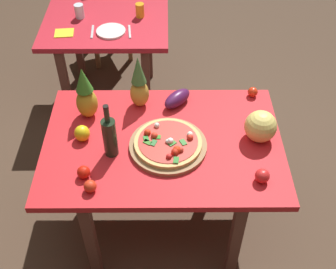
% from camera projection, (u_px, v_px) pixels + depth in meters
% --- Properties ---
extents(ground_plane, '(10.00, 10.00, 0.00)m').
position_uv_depth(ground_plane, '(164.00, 217.00, 2.92)').
color(ground_plane, '#4C3828').
extents(display_table, '(1.34, 0.91, 0.75)m').
position_uv_depth(display_table, '(163.00, 151.00, 2.45)').
color(display_table, brown).
rests_on(display_table, ground_plane).
extents(background_table, '(0.98, 0.74, 0.75)m').
position_uv_depth(background_table, '(107.00, 36.00, 3.38)').
color(background_table, brown).
rests_on(background_table, ground_plane).
extents(dining_chair, '(0.52, 0.52, 0.85)m').
position_uv_depth(dining_chair, '(108.00, 15.00, 3.91)').
color(dining_chair, olive).
rests_on(dining_chair, ground_plane).
extents(pizza_board, '(0.43, 0.43, 0.02)m').
position_uv_depth(pizza_board, '(168.00, 146.00, 2.35)').
color(pizza_board, olive).
rests_on(pizza_board, display_table).
extents(pizza, '(0.37, 0.37, 0.06)m').
position_uv_depth(pizza, '(168.00, 143.00, 2.32)').
color(pizza, '#E0AE62').
rests_on(pizza, pizza_board).
extents(wine_bottle, '(0.08, 0.08, 0.34)m').
position_uv_depth(wine_bottle, '(110.00, 136.00, 2.24)').
color(wine_bottle, black).
rests_on(wine_bottle, display_table).
extents(pineapple_left, '(0.11, 0.11, 0.35)m').
position_uv_depth(pineapple_left, '(139.00, 85.00, 2.50)').
color(pineapple_left, '#B69233').
rests_on(pineapple_left, display_table).
extents(pineapple_right, '(0.12, 0.12, 0.34)m').
position_uv_depth(pineapple_right, '(86.00, 95.00, 2.43)').
color(pineapple_right, '#AF8C24').
rests_on(pineapple_right, display_table).
extents(melon, '(0.18, 0.18, 0.18)m').
position_uv_depth(melon, '(261.00, 126.00, 2.34)').
color(melon, '#E4CE68').
rests_on(melon, display_table).
extents(bell_pepper, '(0.09, 0.09, 0.10)m').
position_uv_depth(bell_pepper, '(82.00, 133.00, 2.37)').
color(bell_pepper, yellow).
rests_on(bell_pepper, display_table).
extents(eggplant, '(0.20, 0.21, 0.09)m').
position_uv_depth(eggplant, '(177.00, 99.00, 2.58)').
color(eggplant, '#481743').
rests_on(eggplant, display_table).
extents(tomato_by_bottle, '(0.06, 0.06, 0.06)m').
position_uv_depth(tomato_by_bottle, '(253.00, 92.00, 2.65)').
color(tomato_by_bottle, red).
rests_on(tomato_by_bottle, display_table).
extents(tomato_beside_pepper, '(0.07, 0.07, 0.07)m').
position_uv_depth(tomato_beside_pepper, '(84.00, 172.00, 2.18)').
color(tomato_beside_pepper, red).
rests_on(tomato_beside_pepper, display_table).
extents(tomato_at_corner, '(0.08, 0.08, 0.08)m').
position_uv_depth(tomato_at_corner, '(262.00, 176.00, 2.16)').
color(tomato_at_corner, red).
rests_on(tomato_at_corner, display_table).
extents(tomato_near_board, '(0.07, 0.07, 0.07)m').
position_uv_depth(tomato_near_board, '(90.00, 186.00, 2.12)').
color(tomato_near_board, red).
rests_on(tomato_near_board, display_table).
extents(drinking_glass_juice, '(0.07, 0.07, 0.11)m').
position_uv_depth(drinking_glass_juice, '(140.00, 10.00, 3.32)').
color(drinking_glass_juice, orange).
rests_on(drinking_glass_juice, background_table).
extents(drinking_glass_water, '(0.07, 0.07, 0.11)m').
position_uv_depth(drinking_glass_water, '(79.00, 11.00, 3.32)').
color(drinking_glass_water, silver).
rests_on(drinking_glass_water, background_table).
extents(dinner_plate, '(0.22, 0.22, 0.02)m').
position_uv_depth(dinner_plate, '(111.00, 31.00, 3.19)').
color(dinner_plate, white).
rests_on(dinner_plate, background_table).
extents(fork_utensil, '(0.03, 0.18, 0.01)m').
position_uv_depth(fork_utensil, '(92.00, 32.00, 3.20)').
color(fork_utensil, silver).
rests_on(fork_utensil, background_table).
extents(knife_utensil, '(0.03, 0.18, 0.01)m').
position_uv_depth(knife_utensil, '(130.00, 32.00, 3.20)').
color(knife_utensil, silver).
rests_on(knife_utensil, background_table).
extents(napkin_folded, '(0.15, 0.13, 0.01)m').
position_uv_depth(napkin_folded, '(64.00, 33.00, 3.19)').
color(napkin_folded, yellow).
rests_on(napkin_folded, background_table).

